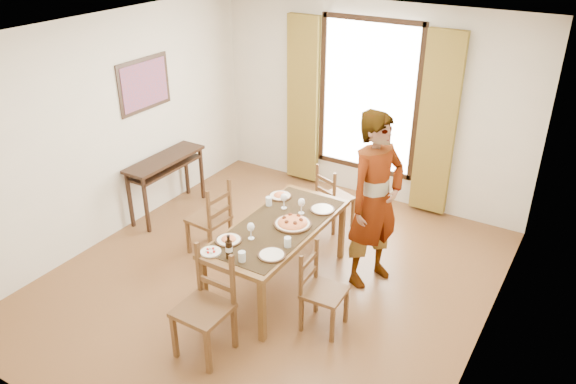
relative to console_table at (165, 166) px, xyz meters
The scene contains 22 objects.
ground 2.22m from the console_table, 16.47° to the right, with size 5.00×5.00×0.00m, color #4C3217.
room_shell 2.25m from the console_table, 13.10° to the right, with size 4.60×5.10×2.74m.
console_table is the anchor object (origin of this frame).
dining_table 2.25m from the console_table, 16.46° to the right, with size 0.81×1.80×0.76m.
chair_west 1.26m from the console_table, 23.74° to the right, with size 0.45×0.45×0.95m.
chair_north 2.25m from the console_table, 20.87° to the left, with size 0.50×0.50×0.86m.
chair_south 2.83m from the console_table, 40.85° to the right, with size 0.46×0.46×1.03m.
chair_east 3.06m from the console_table, 19.13° to the right, with size 0.41×0.41×0.88m.
man 2.98m from the console_table, ahead, with size 0.70×0.84×1.96m, color #999AA1.
plate_sw 2.23m from the console_table, 31.32° to the right, with size 0.27×0.27×0.05m, color silver, non-canonical shape.
plate_se 2.68m from the console_table, 25.68° to the right, with size 0.27×0.27×0.05m, color silver, non-canonical shape.
plate_nw 1.84m from the console_table, ahead, with size 0.27×0.27×0.05m, color silver, non-canonical shape.
plate_ne 2.40m from the console_table, ahead, with size 0.27×0.27×0.05m, color silver, non-canonical shape.
pasta_platter 2.36m from the console_table, 13.69° to the right, with size 0.40×0.40×0.10m, color #C04618, non-canonical shape.
caprese_plate 2.36m from the console_table, 37.00° to the right, with size 0.20×0.20×0.04m, color silver, non-canonical shape.
wine_glass_a 2.30m from the console_table, 25.90° to the right, with size 0.08×0.08×0.18m, color white, non-canonical shape.
wine_glass_b 2.26m from the console_table, ahead, with size 0.08×0.08×0.18m, color white, non-canonical shape.
wine_glass_c 2.04m from the console_table, ahead, with size 0.08×0.08×0.18m, color white, non-canonical shape.
tumbler_a 2.63m from the console_table, 20.89° to the right, with size 0.07×0.07×0.10m, color silver.
tumbler_b 1.87m from the console_table, ahead, with size 0.07×0.07×0.10m, color silver.
tumbler_c 2.62m from the console_table, 31.78° to the right, with size 0.07×0.07×0.10m, color silver.
wine_bottle 2.52m from the console_table, 33.77° to the right, with size 0.07×0.07×0.25m, color black, non-canonical shape.
Camera 1 is at (2.84, -4.32, 3.74)m, focal length 35.00 mm.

